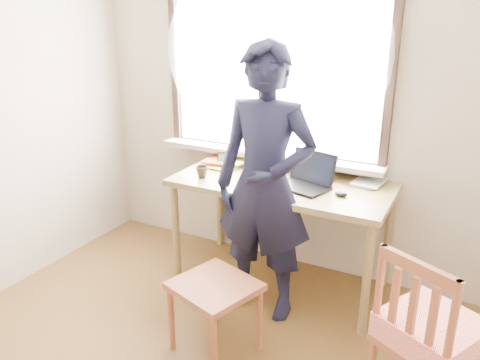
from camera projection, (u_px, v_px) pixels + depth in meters
The scene contains 13 objects.
room_shell at pixel (139, 99), 1.95m from camera, with size 3.52×4.02×2.61m.
desk at pixel (282, 192), 3.40m from camera, with size 1.56×0.78×0.84m.
laptop at pixel (307, 179), 3.25m from camera, with size 0.41×0.37×0.24m.
mug_white at pixel (270, 164), 3.58m from camera, with size 0.13×0.13×0.10m, color white.
mug_dark at pixel (202, 172), 3.43m from camera, with size 0.09×0.09×0.09m, color black.
mouse at pixel (341, 194), 3.09m from camera, with size 0.09×0.06×0.03m, color black.
desk_clutter at pixel (256, 164), 3.67m from camera, with size 0.89×0.55×0.05m.
book_a at pixel (250, 166), 3.67m from camera, with size 0.19×0.26×0.02m, color white.
book_b at pixel (355, 180), 3.37m from camera, with size 0.20×0.27×0.02m, color white.
picture_frame at pixel (226, 160), 3.67m from camera, with size 0.14×0.04×0.11m.
work_chair at pixel (215, 294), 2.80m from camera, with size 0.57×0.55×0.47m.
side_chair at pixel (430, 334), 2.28m from camera, with size 0.59×0.58×0.95m.
person at pixel (265, 186), 3.04m from camera, with size 0.67×0.44×1.84m, color black.
Camera 1 is at (1.26, -1.33, 1.97)m, focal length 35.00 mm.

